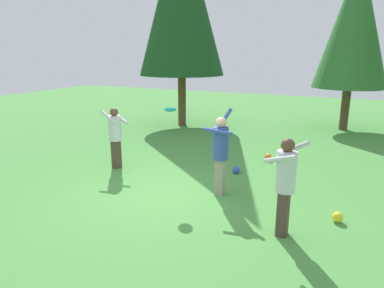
{
  "coord_description": "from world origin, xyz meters",
  "views": [
    {
      "loc": [
        3.68,
        -6.34,
        3.11
      ],
      "look_at": [
        0.33,
        0.69,
        1.05
      ],
      "focal_mm": 32.7,
      "sensor_mm": 36.0,
      "label": 1
    }
  ],
  "objects": [
    {
      "name": "frisbee",
      "position": [
        -0.12,
        0.5,
        1.85
      ],
      "size": [
        0.36,
        0.36,
        0.14
      ],
      "color": "#2393D1"
    },
    {
      "name": "ball_blue",
      "position": [
        0.99,
        2.03,
        0.1
      ],
      "size": [
        0.2,
        0.2,
        0.2
      ],
      "primitive_type": "sphere",
      "color": "blue",
      "rests_on": "ground_plane"
    },
    {
      "name": "ground_plane",
      "position": [
        0.0,
        0.0,
        0.0
      ],
      "size": [
        40.0,
        40.0,
        0.0
      ],
      "primitive_type": "plane",
      "color": "#4C9342"
    },
    {
      "name": "tree_right",
      "position": [
        3.24,
        9.09,
        4.21
      ],
      "size": [
        2.82,
        2.82,
        6.73
      ],
      "color": "brown",
      "rests_on": "ground_plane"
    },
    {
      "name": "person_thrower",
      "position": [
        1.08,
        0.57,
        1.05
      ],
      "size": [
        0.62,
        0.51,
        1.94
      ],
      "rotation": [
        0.0,
        0.0,
        -3.08
      ],
      "color": "gray",
      "rests_on": "ground_plane"
    },
    {
      "name": "person_catcher",
      "position": [
        -2.15,
        1.07,
        0.99
      ],
      "size": [
        0.67,
        0.61,
        1.67
      ],
      "rotation": [
        0.0,
        0.0,
        -0.27
      ],
      "color": "#4C382D",
      "rests_on": "ground_plane"
    },
    {
      "name": "person_bystander",
      "position": [
        2.73,
        -0.67,
        1.04
      ],
      "size": [
        0.72,
        0.67,
        1.75
      ],
      "rotation": [
        0.0,
        0.0,
        2.75
      ],
      "color": "#4C382D",
      "rests_on": "ground_plane"
    },
    {
      "name": "ball_orange",
      "position": [
        1.47,
        3.5,
        0.11
      ],
      "size": [
        0.21,
        0.21,
        0.21
      ],
      "primitive_type": "sphere",
      "color": "orange",
      "rests_on": "ground_plane"
    },
    {
      "name": "ball_yellow",
      "position": [
        3.58,
        0.25,
        0.1
      ],
      "size": [
        0.2,
        0.2,
        0.2
      ],
      "primitive_type": "sphere",
      "color": "yellow",
      "rests_on": "ground_plane"
    }
  ]
}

